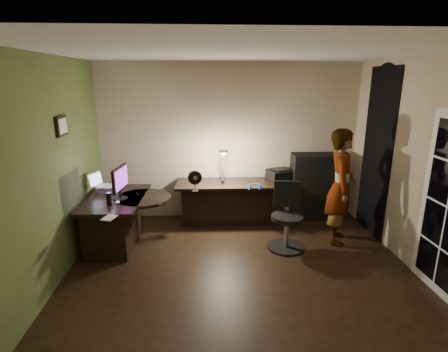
{
  "coord_description": "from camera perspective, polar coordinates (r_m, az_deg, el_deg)",
  "views": [
    {
      "loc": [
        -0.45,
        -4.02,
        2.42
      ],
      "look_at": [
        -0.15,
        1.05,
        1.0
      ],
      "focal_mm": 28.0,
      "sensor_mm": 36.0,
      "label": 1
    }
  ],
  "objects": [
    {
      "name": "floor",
      "position": [
        4.72,
        2.68,
        -15.34
      ],
      "size": [
        4.5,
        4.0,
        0.01
      ],
      "primitive_type": "cube",
      "color": "black",
      "rests_on": "ground"
    },
    {
      "name": "ceiling",
      "position": [
        4.05,
        3.19,
        19.63
      ],
      "size": [
        4.5,
        4.0,
        0.01
      ],
      "primitive_type": "cube",
      "color": "silver",
      "rests_on": "floor"
    },
    {
      "name": "wall_back",
      "position": [
        6.13,
        0.87,
        5.58
      ],
      "size": [
        4.5,
        0.01,
        2.7
      ],
      "primitive_type": "cube",
      "color": "tan",
      "rests_on": "floor"
    },
    {
      "name": "wall_front",
      "position": [
        2.33,
        8.4,
        -11.98
      ],
      "size": [
        4.5,
        0.01,
        2.7
      ],
      "primitive_type": "cube",
      "color": "tan",
      "rests_on": "floor"
    },
    {
      "name": "wall_left",
      "position": [
        4.53,
        -26.73,
        0.26
      ],
      "size": [
        0.01,
        4.0,
        2.7
      ],
      "primitive_type": "cube",
      "color": "tan",
      "rests_on": "floor"
    },
    {
      "name": "wall_right",
      "position": [
        4.96,
        29.77,
        1.08
      ],
      "size": [
        0.01,
        4.0,
        2.7
      ],
      "primitive_type": "cube",
      "color": "tan",
      "rests_on": "floor"
    },
    {
      "name": "green_wall_overlay",
      "position": [
        4.53,
        -26.56,
        0.26
      ],
      "size": [
        0.0,
        4.0,
        2.7
      ],
      "primitive_type": "cube",
      "color": "#4B5D2C",
      "rests_on": "floor"
    },
    {
      "name": "arched_doorway",
      "position": [
        5.93,
        23.68,
        3.42
      ],
      "size": [
        0.01,
        0.9,
        2.6
      ],
      "primitive_type": "cube",
      "color": "black",
      "rests_on": "floor"
    },
    {
      "name": "french_door",
      "position": [
        4.6,
        32.7,
        -4.29
      ],
      "size": [
        0.02,
        0.92,
        2.1
      ],
      "primitive_type": "cube",
      "color": "white",
      "rests_on": "floor"
    },
    {
      "name": "framed_picture",
      "position": [
        4.84,
        -25.03,
        7.41
      ],
      "size": [
        0.04,
        0.3,
        0.25
      ],
      "primitive_type": "cube",
      "color": "black",
      "rests_on": "wall_left"
    },
    {
      "name": "desk_left",
      "position": [
        5.44,
        -17.04,
        -7.13
      ],
      "size": [
        0.86,
        1.34,
        0.76
      ],
      "primitive_type": "cube",
      "rotation": [
        0.0,
        0.0,
        -0.04
      ],
      "color": "black",
      "rests_on": "floor"
    },
    {
      "name": "desk_right",
      "position": [
        6.03,
        1.46,
        -4.34
      ],
      "size": [
        1.94,
        0.72,
        0.72
      ],
      "primitive_type": "cube",
      "rotation": [
        0.0,
        0.0,
        -0.02
      ],
      "color": "black",
      "rests_on": "floor"
    },
    {
      "name": "cabinet",
      "position": [
        6.36,
        14.36,
        -1.67
      ],
      "size": [
        0.79,
        0.41,
        1.17
      ],
      "primitive_type": "cube",
      "rotation": [
        0.0,
        0.0,
        -0.03
      ],
      "color": "black",
      "rests_on": "floor"
    },
    {
      "name": "laptop_stand",
      "position": [
        5.56,
        -18.74,
        -2.06
      ],
      "size": [
        0.24,
        0.2,
        0.1
      ],
      "primitive_type": "cube",
      "rotation": [
        0.0,
        0.0,
        0.03
      ],
      "color": "silver",
      "rests_on": "desk_left"
    },
    {
      "name": "laptop",
      "position": [
        5.52,
        -18.87,
        -0.57
      ],
      "size": [
        0.38,
        0.37,
        0.21
      ],
      "primitive_type": "cube",
      "rotation": [
        0.0,
        0.0,
        -0.38
      ],
      "color": "silver",
      "rests_on": "laptop_stand"
    },
    {
      "name": "monitor",
      "position": [
        5.17,
        -16.71,
        -1.8
      ],
      "size": [
        0.17,
        0.53,
        0.34
      ],
      "primitive_type": "cube",
      "rotation": [
        0.0,
        0.0,
        -0.14
      ],
      "color": "black",
      "rests_on": "desk_left"
    },
    {
      "name": "mouse",
      "position": [
        5.04,
        -17.0,
        -4.1
      ],
      "size": [
        0.08,
        0.1,
        0.03
      ],
      "primitive_type": "ellipsoid",
      "rotation": [
        0.0,
        0.0,
        0.19
      ],
      "color": "silver",
      "rests_on": "desk_left"
    },
    {
      "name": "phone",
      "position": [
        4.89,
        -10.39,
        -4.46
      ],
      "size": [
        0.09,
        0.14,
        0.01
      ],
      "primitive_type": "cube",
      "rotation": [
        0.0,
        0.0,
        0.23
      ],
      "color": "black",
      "rests_on": "desk_left"
    },
    {
      "name": "pen",
      "position": [
        5.35,
        -13.94,
        -2.87
      ],
      "size": [
        0.07,
        0.14,
        0.01
      ],
      "primitive_type": "cube",
      "rotation": [
        0.0,
        0.0,
        0.43
      ],
      "color": "black",
      "rests_on": "desk_left"
    },
    {
      "name": "speaker",
      "position": [
        5.0,
        -18.28,
        -3.54
      ],
      "size": [
        0.08,
        0.08,
        0.17
      ],
      "primitive_type": "cylinder",
      "rotation": [
        0.0,
        0.0,
        -0.23
      ],
      "color": "black",
      "rests_on": "desk_left"
    },
    {
      "name": "notepad",
      "position": [
        4.56,
        -18.21,
        -6.48
      ],
      "size": [
        0.19,
        0.23,
        0.01
      ],
      "primitive_type": "cube",
      "rotation": [
        0.0,
        0.0,
        -0.32
      ],
      "color": "silver",
      "rests_on": "desk_left"
    },
    {
      "name": "desk_fan",
      "position": [
        5.48,
        -4.78,
        -0.82
      ],
      "size": [
        0.24,
        0.17,
        0.34
      ],
      "primitive_type": "cube",
      "rotation": [
        0.0,
        0.0,
        0.25
      ],
      "color": "black",
      "rests_on": "desk_right"
    },
    {
      "name": "headphones",
      "position": [
        5.61,
        5.0,
        -1.7
      ],
      "size": [
        0.23,
        0.16,
        0.1
      ],
      "primitive_type": "cube",
      "rotation": [
        0.0,
        0.0,
        0.35
      ],
      "color": "navy",
      "rests_on": "desk_right"
    },
    {
      "name": "printer",
      "position": [
        6.19,
        9.28,
        0.29
      ],
      "size": [
        0.52,
        0.46,
        0.2
      ],
      "primitive_type": "cube",
      "rotation": [
        0.0,
        0.0,
        0.3
      ],
      "color": "black",
      "rests_on": "desk_right"
    },
    {
      "name": "desk_lamp",
      "position": [
        5.8,
        -0.2,
        1.82
      ],
      "size": [
        0.25,
        0.33,
        0.66
      ],
      "primitive_type": "cube",
      "rotation": [
        0.0,
        0.0,
        0.32
      ],
      "color": "black",
      "rests_on": "desk_right"
    },
    {
      "name": "office_chair",
      "position": [
        5.16,
        10.29,
        -6.68
      ],
      "size": [
        0.63,
        0.63,
        0.97
      ],
      "primitive_type": "cube",
      "rotation": [
        0.0,
        0.0,
        -0.17
      ],
      "color": "black",
      "rests_on": "floor"
    },
    {
      "name": "person",
      "position": [
        5.47,
        18.54,
        -1.69
      ],
      "size": [
        0.59,
        0.72,
        1.74
      ],
      "primitive_type": "imported",
      "rotation": [
        0.0,
        0.0,
        1.24
      ],
      "color": "#D8A88C",
      "rests_on": "floor"
    }
  ]
}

